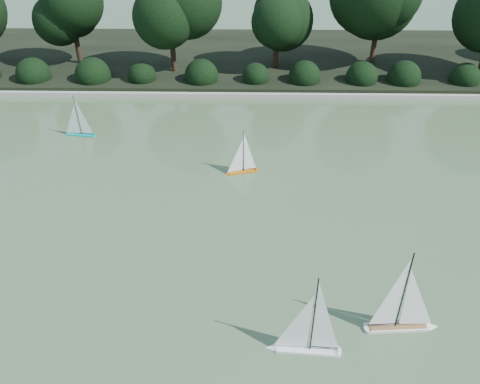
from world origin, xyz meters
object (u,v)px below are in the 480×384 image
(sailboat_white_a, at_px, (302,339))
(sailboat_teal, at_px, (77,129))
(sailboat_white_b, at_px, (406,317))
(sailboat_orange, at_px, (240,166))

(sailboat_white_a, relative_size, sailboat_teal, 1.23)
(sailboat_white_a, bearing_deg, sailboat_teal, 128.37)
(sailboat_white_b, bearing_deg, sailboat_teal, 137.73)
(sailboat_white_b, relative_size, sailboat_orange, 1.43)
(sailboat_orange, bearing_deg, sailboat_teal, 157.19)
(sailboat_white_a, bearing_deg, sailboat_white_b, 15.28)
(sailboat_white_b, xyz_separation_m, sailboat_teal, (-8.06, 7.32, -0.06))
(sailboat_white_a, relative_size, sailboat_white_b, 0.95)
(sailboat_teal, bearing_deg, sailboat_white_a, -51.63)
(sailboat_white_b, bearing_deg, sailboat_orange, 120.01)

